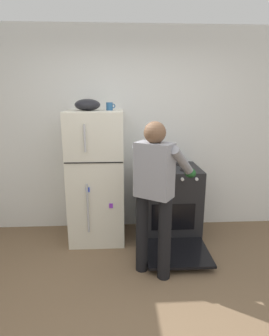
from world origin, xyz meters
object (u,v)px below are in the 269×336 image
Objects in this scene: stove_range at (169,203)px; person_cook at (156,186)px; coffee_mug at (110,106)px; mixing_bowl at (87,105)px; refrigerator at (97,177)px; red_pot at (158,164)px.

person_cook reaches higher than stove_range.
person_cook is at bearing -61.76° from coffee_mug.
coffee_mug is 0.27m from mixing_bowl.
refrigerator is 0.90m from coffee_mug.
person_cook is 1.34m from mixing_bowl.
refrigerator is at bearing 128.39° from person_cook.
refrigerator is 1.33× the size of stove_range.
person_cook is at bearing -51.61° from refrigerator.
person_cook is at bearing -99.39° from red_pot.
person_cook is 5.25× the size of mixing_bowl.
person_cook is (0.65, -0.82, 0.13)m from refrigerator.
refrigerator is at bearing 178.91° from stove_range.
refrigerator is 0.90m from mixing_bowl.
red_pot is at bearing -3.65° from refrigerator.
stove_range is at bearing -1.02° from mixing_bowl.
red_pot is at bearing -168.76° from stove_range.
person_cook is at bearing -48.35° from mixing_bowl.
coffee_mug is at bearing 174.84° from stove_range.
red_pot is 0.93m from coffee_mug.
mixing_bowl reaches higher than red_pot.
mixing_bowl is at bearing 131.65° from person_cook.
coffee_mug is (-0.76, 0.07, 1.24)m from stove_range.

